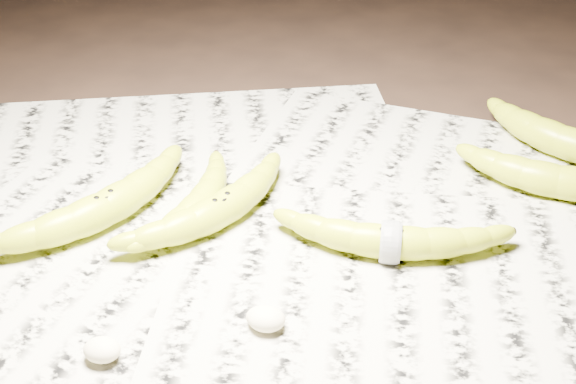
% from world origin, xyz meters
% --- Properties ---
extents(ground, '(3.00, 3.00, 0.00)m').
position_xyz_m(ground, '(0.00, 0.00, 0.00)').
color(ground, black).
rests_on(ground, ground).
extents(newspaper_patch, '(0.90, 0.70, 0.01)m').
position_xyz_m(newspaper_patch, '(-0.01, -0.02, 0.00)').
color(newspaper_patch, '#B8B49D').
rests_on(newspaper_patch, ground).
extents(banana_left_a, '(0.17, 0.23, 0.04)m').
position_xyz_m(banana_left_a, '(-0.21, -0.02, 0.03)').
color(banana_left_a, '#B4B516').
rests_on(banana_left_a, newspaper_patch).
extents(banana_left_b, '(0.08, 0.17, 0.03)m').
position_xyz_m(banana_left_b, '(-0.12, 0.01, 0.02)').
color(banana_left_b, '#B4B516').
rests_on(banana_left_b, newspaper_patch).
extents(banana_center, '(0.16, 0.20, 0.04)m').
position_xyz_m(banana_center, '(-0.09, 0.00, 0.03)').
color(banana_center, '#B4B516').
rests_on(banana_center, newspaper_patch).
extents(banana_taped, '(0.21, 0.07, 0.04)m').
position_xyz_m(banana_taped, '(0.09, -0.02, 0.03)').
color(banana_taped, '#B4B516').
rests_on(banana_taped, newspaper_patch).
extents(banana_upper_a, '(0.21, 0.09, 0.04)m').
position_xyz_m(banana_upper_a, '(0.26, 0.13, 0.03)').
color(banana_upper_a, '#B4B516').
rests_on(banana_upper_a, newspaper_patch).
extents(banana_upper_b, '(0.20, 0.15, 0.04)m').
position_xyz_m(banana_upper_b, '(0.27, 0.22, 0.03)').
color(banana_upper_b, '#B4B516').
rests_on(banana_upper_b, newspaper_patch).
extents(measuring_tape, '(0.01, 0.05, 0.04)m').
position_xyz_m(measuring_tape, '(0.09, -0.02, 0.03)').
color(measuring_tape, white).
rests_on(measuring_tape, newspaper_patch).
extents(flesh_chunk_a, '(0.03, 0.03, 0.02)m').
position_xyz_m(flesh_chunk_a, '(-0.14, -0.21, 0.02)').
color(flesh_chunk_a, beige).
rests_on(flesh_chunk_a, newspaper_patch).
extents(flesh_chunk_b, '(0.03, 0.03, 0.02)m').
position_xyz_m(flesh_chunk_b, '(-0.01, -0.14, 0.02)').
color(flesh_chunk_b, beige).
rests_on(flesh_chunk_b, newspaper_patch).
extents(flesh_chunk_c, '(0.03, 0.03, 0.02)m').
position_xyz_m(flesh_chunk_c, '(-0.01, -0.14, 0.02)').
color(flesh_chunk_c, beige).
rests_on(flesh_chunk_c, newspaper_patch).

